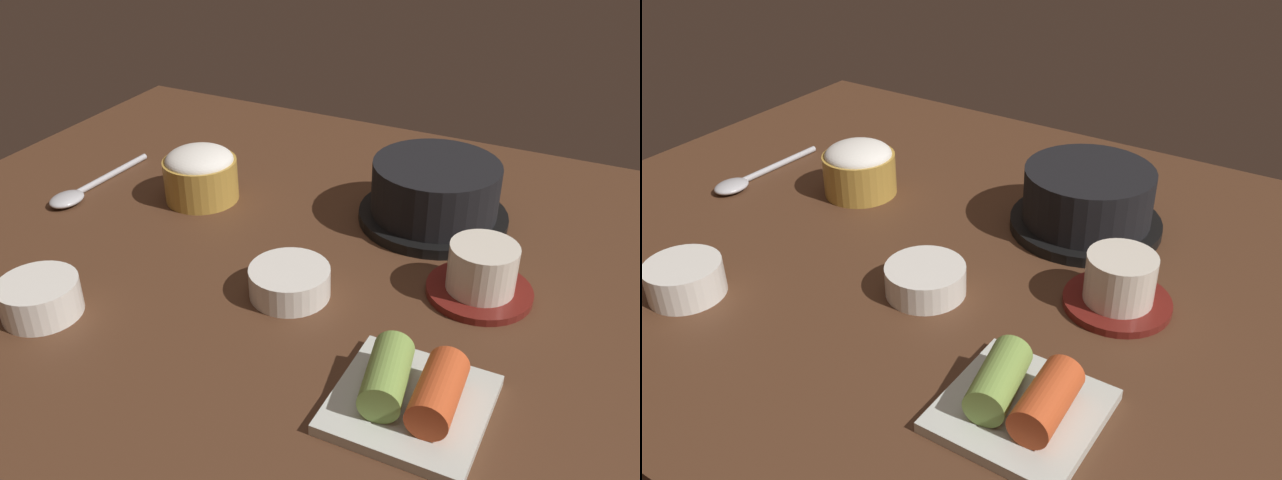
{
  "view_description": "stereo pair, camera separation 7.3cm",
  "coord_description": "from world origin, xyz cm",
  "views": [
    {
      "loc": [
        29.53,
        -57.9,
        42.44
      ],
      "look_at": [
        2.0,
        -2.0,
        5.0
      ],
      "focal_mm": 39.05,
      "sensor_mm": 36.0,
      "label": 1
    },
    {
      "loc": [
        35.84,
        -54.32,
        42.44
      ],
      "look_at": [
        2.0,
        -2.0,
        5.0
      ],
      "focal_mm": 39.05,
      "sensor_mm": 36.0,
      "label": 2
    }
  ],
  "objects": [
    {
      "name": "dining_table",
      "position": [
        0.0,
        0.0,
        1.0
      ],
      "size": [
        100.0,
        76.0,
        2.0
      ],
      "primitive_type": "cube",
      "color": "#4C2D1C",
      "rests_on": "ground"
    },
    {
      "name": "stone_pot",
      "position": [
        9.78,
        12.26,
        5.72
      ],
      "size": [
        17.44,
        17.44,
        7.44
      ],
      "color": "black",
      "rests_on": "dining_table"
    },
    {
      "name": "rice_bowl",
      "position": [
        -17.94,
        5.17,
        5.47
      ],
      "size": [
        9.08,
        9.08,
        6.76
      ],
      "color": "#B78C38",
      "rests_on": "dining_table"
    },
    {
      "name": "tea_cup_with_saucer",
      "position": [
        18.69,
        -0.05,
        4.53
      ],
      "size": [
        10.57,
        10.57,
        5.64
      ],
      "color": "maroon",
      "rests_on": "dining_table"
    },
    {
      "name": "banchan_cup_center",
      "position": [
        1.74,
        -8.28,
        3.63
      ],
      "size": [
        8.12,
        8.12,
        3.02
      ],
      "color": "white",
      "rests_on": "dining_table"
    },
    {
      "name": "kimchi_plate",
      "position": [
        17.94,
        -18.01,
        3.69
      ],
      "size": [
        12.13,
        12.13,
        4.43
      ],
      "color": "silver",
      "rests_on": "dining_table"
    },
    {
      "name": "side_bowl_near",
      "position": [
        -18.05,
        -21.45,
        3.9
      ],
      "size": [
        7.6,
        7.6,
        3.54
      ],
      "color": "white",
      "rests_on": "dining_table"
    },
    {
      "name": "spoon",
      "position": [
        -32.08,
        -1.25,
        2.62
      ],
      "size": [
        3.6,
        17.39,
        1.35
      ],
      "color": "#B7B7BC",
      "rests_on": "dining_table"
    }
  ]
}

